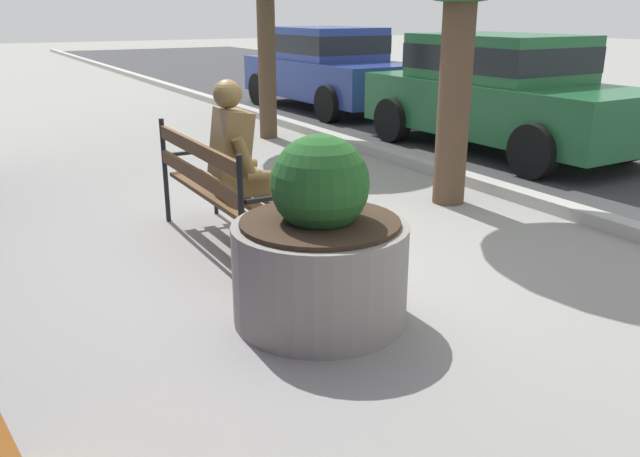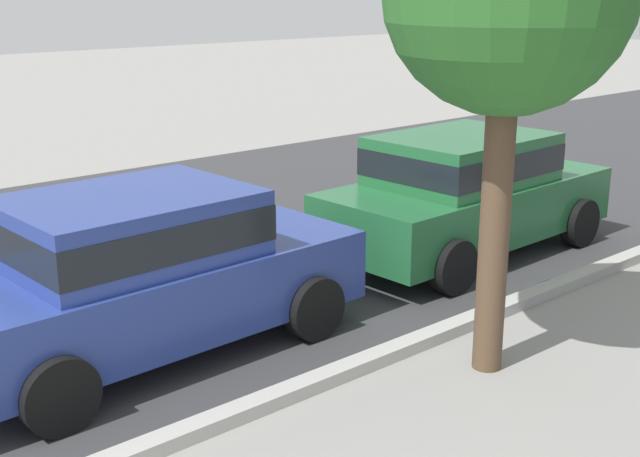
% 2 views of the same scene
% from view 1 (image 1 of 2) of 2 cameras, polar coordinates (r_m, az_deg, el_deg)
% --- Properties ---
extents(ground_plane, '(80.00, 80.00, 0.00)m').
position_cam_1_polar(ground_plane, '(5.42, -5.12, -1.69)').
color(ground_plane, gray).
extents(curb_stone, '(60.00, 0.20, 0.12)m').
position_cam_1_polar(curb_stone, '(7.05, 16.78, 2.86)').
color(curb_stone, '#B2AFA8').
rests_on(curb_stone, ground).
extents(park_bench, '(1.80, 0.54, 0.95)m').
position_cam_1_polar(park_bench, '(5.34, -8.97, 3.96)').
color(park_bench, brown).
rests_on(park_bench, ground).
extents(bronze_statue_seated, '(0.66, 0.76, 1.37)m').
position_cam_1_polar(bronze_statue_seated, '(5.22, -6.12, 5.15)').
color(bronze_statue_seated, olive).
rests_on(bronze_statue_seated, ground).
extents(concrete_planter, '(1.09, 1.09, 1.18)m').
position_cam_1_polar(concrete_planter, '(4.03, 0.00, -2.10)').
color(concrete_planter, gray).
rests_on(concrete_planter, ground).
extents(parked_car_blue, '(4.15, 2.02, 1.56)m').
position_cam_1_polar(parked_car_blue, '(13.13, 0.68, 13.97)').
color(parked_car_blue, navy).
rests_on(parked_car_blue, ground).
extents(parked_car_green, '(4.15, 2.02, 1.56)m').
position_cam_1_polar(parked_car_green, '(9.43, 15.46, 11.58)').
color(parked_car_green, '#236638').
rests_on(parked_car_green, ground).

